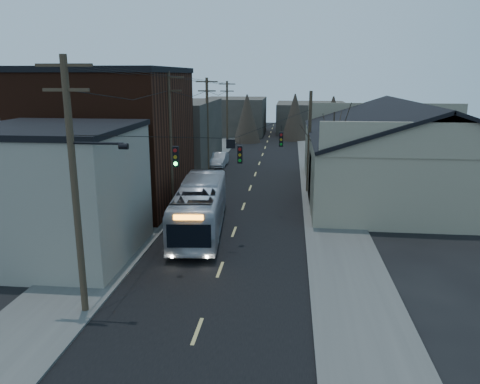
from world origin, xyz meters
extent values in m
plane|color=black|center=(0.00, 0.00, 0.00)|extent=(160.00, 160.00, 0.00)
cube|color=black|center=(0.00, 30.00, 0.01)|extent=(9.00, 110.00, 0.02)
cube|color=#474744|center=(-6.50, 30.00, 0.06)|extent=(4.00, 110.00, 0.12)
cube|color=#474744|center=(6.50, 30.00, 0.06)|extent=(4.00, 110.00, 0.12)
cube|color=gray|center=(-9.00, 9.00, 3.50)|extent=(8.00, 8.00, 7.00)
cube|color=black|center=(-10.00, 20.00, 5.00)|extent=(10.00, 12.00, 10.00)
cube|color=#35302A|center=(-9.50, 36.00, 3.50)|extent=(9.00, 14.00, 7.00)
cube|color=gray|center=(13.00, 25.00, 2.50)|extent=(16.00, 20.00, 5.00)
cube|color=black|center=(9.00, 25.00, 6.30)|extent=(8.16, 20.60, 2.86)
cube|color=black|center=(17.00, 25.00, 6.30)|extent=(8.16, 20.60, 2.86)
cube|color=#35302A|center=(-6.00, 65.00, 3.00)|extent=(10.00, 12.00, 6.00)
cube|color=#35302A|center=(7.00, 70.00, 2.50)|extent=(12.00, 14.00, 5.00)
cone|color=black|center=(6.50, 20.00, 3.60)|extent=(0.40, 0.40, 7.20)
cylinder|color=#382B1E|center=(-5.00, 3.00, 5.25)|extent=(0.28, 0.28, 10.50)
cube|color=#382B1E|center=(-5.00, 3.00, 10.10)|extent=(2.20, 0.12, 0.12)
cylinder|color=#382B1E|center=(-5.00, 18.00, 5.00)|extent=(0.28, 0.28, 10.00)
cube|color=#382B1E|center=(-5.00, 18.00, 9.60)|extent=(2.20, 0.12, 0.12)
cylinder|color=#382B1E|center=(-5.00, 33.00, 4.75)|extent=(0.28, 0.28, 9.50)
cube|color=#382B1E|center=(-5.00, 33.00, 9.10)|extent=(2.20, 0.12, 0.12)
cylinder|color=#382B1E|center=(-5.00, 48.00, 4.50)|extent=(0.28, 0.28, 9.00)
cube|color=#382B1E|center=(-5.00, 48.00, 8.60)|extent=(2.20, 0.12, 0.12)
cylinder|color=#382B1E|center=(5.00, 25.00, 4.25)|extent=(0.28, 0.28, 8.50)
cube|color=black|center=(-2.00, 7.50, 5.95)|extent=(0.28, 0.20, 1.00)
cube|color=black|center=(0.60, 12.00, 5.35)|extent=(0.28, 0.20, 1.00)
cube|color=black|center=(2.80, 18.00, 5.45)|extent=(0.28, 0.20, 1.00)
imported|color=#ADB0B9|center=(-2.16, 13.98, 1.60)|extent=(3.68, 11.65, 3.19)
imported|color=#9E9FA5|center=(-4.30, 35.87, 0.75)|extent=(1.65, 4.56, 1.50)
camera|label=1|loc=(3.42, -14.13, 9.74)|focal=35.00mm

